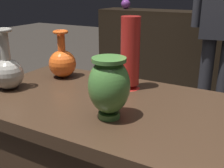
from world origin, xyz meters
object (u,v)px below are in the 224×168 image
(vase_tall_behind, at_px, (8,71))
(vase_left_accent, at_px, (62,62))
(vase_right_accent, at_px, (130,54))
(shelf_vase_center, at_px, (215,7))
(vase_centerpiece, at_px, (109,86))
(visitor_center_back, at_px, (223,17))
(shelf_vase_far_left, at_px, (126,3))

(vase_tall_behind, distance_m, vase_left_accent, 0.27)
(vase_right_accent, distance_m, shelf_vase_center, 1.97)
(vase_centerpiece, distance_m, vase_tall_behind, 0.54)
(shelf_vase_center, xyz_separation_m, visitor_center_back, (0.17, -0.68, -0.03))
(vase_centerpiece, height_order, visitor_center_back, visitor_center_back)
(vase_tall_behind, relative_size, visitor_center_back, 0.16)
(vase_left_accent, distance_m, shelf_vase_center, 2.02)
(shelf_vase_far_left, bearing_deg, vase_left_accent, -72.31)
(shelf_vase_far_left, bearing_deg, vase_right_accent, -63.38)
(shelf_vase_far_left, distance_m, visitor_center_back, 1.43)
(vase_centerpiece, height_order, shelf_vase_far_left, shelf_vase_far_left)
(vase_centerpiece, relative_size, vase_left_accent, 0.91)
(vase_tall_behind, bearing_deg, visitor_center_back, 66.78)
(vase_centerpiece, distance_m, shelf_vase_center, 2.27)
(vase_centerpiece, relative_size, vase_right_accent, 0.67)
(visitor_center_back, bearing_deg, shelf_vase_center, -82.52)
(vase_right_accent, bearing_deg, shelf_vase_center, 89.43)
(vase_right_accent, bearing_deg, visitor_center_back, 81.40)
(vase_left_accent, bearing_deg, shelf_vase_center, 78.92)
(vase_right_accent, xyz_separation_m, visitor_center_back, (0.19, 1.28, 0.06))
(shelf_vase_center, bearing_deg, vase_left_accent, -101.08)
(shelf_vase_center, relative_size, visitor_center_back, 0.10)
(vase_left_accent, distance_m, shelf_vase_far_left, 2.16)
(vase_tall_behind, distance_m, shelf_vase_center, 2.29)
(visitor_center_back, bearing_deg, vase_centerpiece, 78.48)
(vase_centerpiece, xyz_separation_m, shelf_vase_center, (-0.05, 2.27, 0.13))
(shelf_vase_far_left, relative_size, visitor_center_back, 0.11)
(vase_left_accent, bearing_deg, vase_tall_behind, -112.05)
(vase_left_accent, xyz_separation_m, visitor_center_back, (0.56, 1.29, 0.13))
(shelf_vase_center, bearing_deg, visitor_center_back, -75.64)
(vase_centerpiece, relative_size, vase_tall_behind, 0.80)
(shelf_vase_center, distance_m, visitor_center_back, 0.70)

